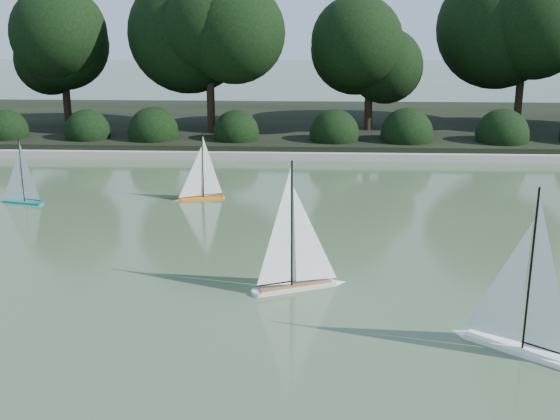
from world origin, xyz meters
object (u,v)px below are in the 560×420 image
at_px(sailboat_orange, 197,189).
at_px(sailboat_white_b, 303,268).
at_px(sailboat_white_a, 510,322).
at_px(sailboat_teal, 19,192).

bearing_deg(sailboat_orange, sailboat_white_b, -64.33).
bearing_deg(sailboat_white_b, sailboat_white_a, -35.27).
xyz_separation_m(sailboat_white_a, sailboat_teal, (-7.24, 5.22, -0.09)).
bearing_deg(sailboat_teal, sailboat_white_b, -35.99).
xyz_separation_m(sailboat_white_a, sailboat_white_b, (-2.13, 1.50, -0.02)).
bearing_deg(sailboat_white_a, sailboat_white_b, 144.73).
height_order(sailboat_white_a, sailboat_orange, sailboat_white_a).
distance_m(sailboat_white_b, sailboat_orange, 4.54).
relative_size(sailboat_white_a, sailboat_teal, 1.48).
height_order(sailboat_white_a, sailboat_white_b, sailboat_white_a).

